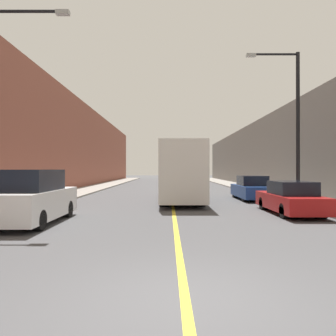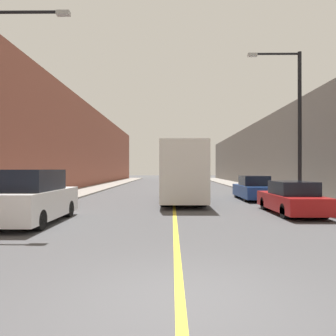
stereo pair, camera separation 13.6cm
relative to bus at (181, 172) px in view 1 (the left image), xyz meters
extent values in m
plane|color=#474749|center=(-0.50, -15.65, -1.84)|extent=(200.00, 200.00, 0.00)
cube|color=gray|center=(-8.38, 14.35, -1.78)|extent=(2.98, 72.00, 0.11)
cube|color=gray|center=(7.39, 14.35, -1.78)|extent=(2.98, 72.00, 0.11)
cube|color=brown|center=(-11.87, 14.35, 2.80)|extent=(4.00, 72.00, 9.28)
cube|color=#66605B|center=(10.88, 14.35, 1.81)|extent=(4.00, 72.00, 7.30)
cube|color=gold|center=(-0.50, 14.35, -1.83)|extent=(0.16, 72.00, 0.01)
cube|color=silver|center=(0.00, 0.01, 0.03)|extent=(2.44, 10.14, 3.19)
cube|color=black|center=(0.00, -5.03, 0.59)|extent=(2.07, 0.04, 1.43)
cylinder|color=black|center=(-0.95, -3.14, -1.38)|extent=(0.54, 0.91, 0.91)
cylinder|color=black|center=(0.95, -3.14, -1.38)|extent=(0.54, 0.91, 0.91)
cylinder|color=black|center=(-0.95, 3.15, -1.38)|extent=(0.54, 0.91, 0.91)
cylinder|color=black|center=(0.95, 3.15, -1.38)|extent=(0.54, 0.91, 0.91)
cube|color=silver|center=(-5.73, -8.55, -1.13)|extent=(1.88, 4.82, 1.01)
cube|color=black|center=(-5.73, -8.79, -0.24)|extent=(1.65, 2.65, 0.76)
cube|color=black|center=(-5.73, -10.93, -0.95)|extent=(1.60, 0.04, 0.46)
cylinder|color=black|center=(-5.00, -10.05, -1.50)|extent=(0.41, 0.68, 0.68)
cylinder|color=black|center=(-6.46, -7.06, -1.50)|extent=(0.41, 0.68, 0.68)
cylinder|color=black|center=(-5.00, -7.06, -1.50)|extent=(0.41, 0.68, 0.68)
cube|color=maroon|center=(4.69, -5.99, -1.31)|extent=(1.78, 4.75, 0.69)
cube|color=black|center=(4.69, -6.23, -0.67)|extent=(1.57, 2.14, 0.58)
cube|color=black|center=(4.69, -8.34, -1.19)|extent=(1.51, 0.04, 0.31)
cylinder|color=black|center=(3.99, -7.47, -1.53)|extent=(0.39, 0.62, 0.62)
cylinder|color=black|center=(5.38, -7.47, -1.53)|extent=(0.39, 0.62, 0.62)
cylinder|color=black|center=(3.99, -4.52, -1.53)|extent=(0.39, 0.62, 0.62)
cylinder|color=black|center=(5.38, -4.52, -1.53)|extent=(0.39, 0.62, 0.62)
cube|color=navy|center=(4.68, 0.75, -1.28)|extent=(1.81, 4.63, 0.75)
cube|color=black|center=(4.68, 0.52, -0.59)|extent=(1.60, 2.08, 0.64)
cube|color=black|center=(4.68, -1.53, -1.15)|extent=(1.54, 0.04, 0.34)
cylinder|color=black|center=(3.98, -0.68, -1.53)|extent=(0.40, 0.62, 0.62)
cylinder|color=black|center=(5.39, -0.68, -1.53)|extent=(0.40, 0.62, 0.62)
cylinder|color=black|center=(3.98, 2.19, -1.53)|extent=(0.40, 0.62, 0.62)
cylinder|color=black|center=(5.39, 2.19, -1.53)|extent=(0.40, 0.62, 0.62)
cylinder|color=black|center=(-5.94, -8.45, 6.04)|extent=(2.51, 0.12, 0.12)
cube|color=#999993|center=(-4.68, -8.45, 5.99)|extent=(0.50, 0.24, 0.16)
cylinder|color=black|center=(6.20, -3.12, 2.34)|extent=(0.20, 0.20, 8.14)
cylinder|color=black|center=(4.94, -3.12, 6.31)|extent=(2.51, 0.12, 0.12)
cube|color=#999993|center=(3.69, -3.12, 6.26)|extent=(0.50, 0.24, 0.16)
camera|label=1|loc=(-0.76, -20.61, 0.15)|focal=35.00mm
camera|label=2|loc=(-0.62, -20.61, 0.15)|focal=35.00mm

